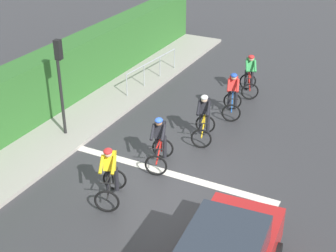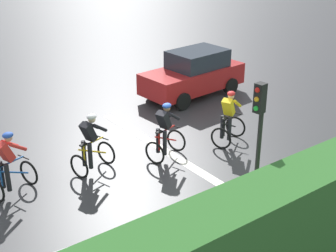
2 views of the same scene
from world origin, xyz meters
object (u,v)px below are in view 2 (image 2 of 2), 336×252
car_red (194,74)px  traffic_light_near_crossing (258,133)px  cyclist_mid (91,145)px  cyclist_trailing (229,119)px  cyclist_fourth (165,133)px  cyclist_second (9,166)px

car_red → traffic_light_near_crossing: size_ratio=1.26×
traffic_light_near_crossing → car_red: bearing=-30.2°
cyclist_mid → car_red: size_ratio=0.39×
cyclist_trailing → traffic_light_near_crossing: (-3.35, 2.38, 1.43)m
cyclist_fourth → cyclist_trailing: (-0.36, -2.13, 0.00)m
cyclist_fourth → car_red: car_red is taller
cyclist_mid → cyclist_trailing: bearing=-102.0°
cyclist_second → cyclist_trailing: (-1.08, -6.38, 0.00)m
cyclist_mid → cyclist_trailing: 4.30m
traffic_light_near_crossing → cyclist_second: bearing=42.2°
cyclist_fourth → car_red: size_ratio=0.39×
cyclist_mid → cyclist_trailing: same height
cyclist_second → traffic_light_near_crossing: 6.14m
cyclist_mid → traffic_light_near_crossing: size_ratio=0.50×
cyclist_second → car_red: 8.74m
cyclist_fourth → traffic_light_near_crossing: traffic_light_near_crossing is taller
cyclist_second → car_red: (2.87, -8.25, 0.08)m
cyclist_fourth → traffic_light_near_crossing: (-3.71, 0.25, 1.43)m
cyclist_trailing → traffic_light_near_crossing: size_ratio=0.50×
cyclist_second → cyclist_trailing: bearing=-99.6°
cyclist_second → car_red: size_ratio=0.39×
cyclist_mid → cyclist_second: bearing=85.3°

